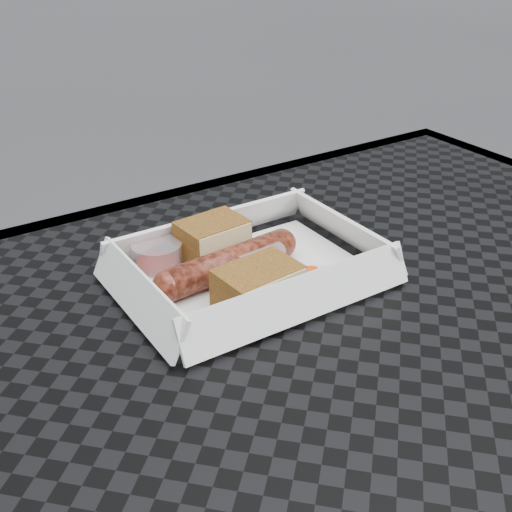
# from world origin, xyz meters

# --- Properties ---
(patio_table) EXTENTS (0.80, 0.80, 0.74)m
(patio_table) POSITION_xyz_m (0.00, 0.00, 0.67)
(patio_table) COLOR black
(patio_table) RESTS_ON ground
(food_tray) EXTENTS (0.22, 0.15, 0.00)m
(food_tray) POSITION_xyz_m (-0.10, 0.16, 0.75)
(food_tray) COLOR white
(food_tray) RESTS_ON patio_table
(bratwurst) EXTENTS (0.16, 0.04, 0.03)m
(bratwurst) POSITION_xyz_m (-0.12, 0.16, 0.76)
(bratwurst) COLOR maroon
(bratwurst) RESTS_ON food_tray
(bread_near) EXTENTS (0.07, 0.05, 0.04)m
(bread_near) POSITION_xyz_m (-0.11, 0.21, 0.77)
(bread_near) COLOR brown
(bread_near) RESTS_ON food_tray
(bread_far) EXTENTS (0.08, 0.05, 0.04)m
(bread_far) POSITION_xyz_m (-0.12, 0.11, 0.77)
(bread_far) COLOR brown
(bread_far) RESTS_ON food_tray
(veg_garnish) EXTENTS (0.03, 0.03, 0.00)m
(veg_garnish) POSITION_xyz_m (-0.04, 0.11, 0.75)
(veg_garnish) COLOR #F0460A
(veg_garnish) RESTS_ON food_tray
(napkin) EXTENTS (0.16, 0.16, 0.00)m
(napkin) POSITION_xyz_m (-0.12, 0.17, 0.75)
(napkin) COLOR white
(napkin) RESTS_ON patio_table
(condiment_cup_sauce) EXTENTS (0.05, 0.05, 0.03)m
(condiment_cup_sauce) POSITION_xyz_m (-0.16, 0.22, 0.76)
(condiment_cup_sauce) COLOR maroon
(condiment_cup_sauce) RESTS_ON patio_table
(condiment_cup_empty) EXTENTS (0.05, 0.05, 0.03)m
(condiment_cup_empty) POSITION_xyz_m (-0.09, 0.16, 0.76)
(condiment_cup_empty) COLOR silver
(condiment_cup_empty) RESTS_ON patio_table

